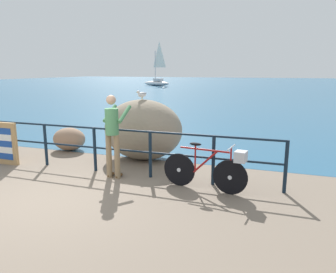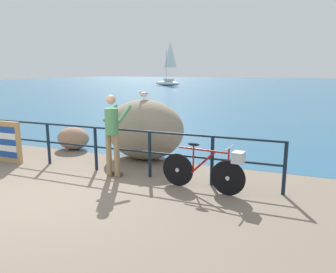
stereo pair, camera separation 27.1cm
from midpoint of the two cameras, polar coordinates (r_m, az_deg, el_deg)
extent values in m
cube|color=#756656|center=(24.82, 9.97, 6.08)|extent=(120.00, 120.00, 0.10)
cube|color=#285B7F|center=(52.70, 15.22, 8.78)|extent=(120.00, 90.00, 0.01)
cylinder|color=black|center=(9.39, -27.88, -0.64)|extent=(0.07, 0.07, 1.02)
cylinder|color=black|center=(8.44, -21.54, -1.34)|extent=(0.07, 0.07, 1.02)
cylinder|color=black|center=(7.62, -13.72, -2.18)|extent=(0.07, 0.07, 1.02)
cylinder|color=black|center=(6.98, -4.25, -3.14)|extent=(0.07, 0.07, 1.02)
cylinder|color=black|center=(6.56, 6.80, -4.15)|extent=(0.07, 0.07, 1.02)
cylinder|color=black|center=(6.42, 18.85, -5.07)|extent=(0.07, 0.07, 1.02)
cylinder|color=black|center=(7.52, -13.90, 1.44)|extent=(8.22, 0.04, 0.04)
cylinder|color=black|center=(7.61, -13.74, -1.89)|extent=(8.22, 0.04, 0.04)
cylinder|color=black|center=(6.51, 0.80, -5.85)|extent=(0.66, 0.12, 0.66)
cylinder|color=#B7BCC6|center=(6.51, 0.80, -5.85)|extent=(0.09, 0.07, 0.08)
cylinder|color=black|center=(6.15, 9.60, -7.08)|extent=(0.66, 0.12, 0.66)
cylinder|color=#B7BCC6|center=(6.15, 9.60, -7.08)|extent=(0.09, 0.07, 0.08)
cylinder|color=maroon|center=(6.19, 5.15, -2.32)|extent=(0.98, 0.16, 0.04)
cylinder|color=maroon|center=(6.24, 5.33, -4.44)|extent=(0.50, 0.10, 0.50)
cylinder|color=maroon|center=(6.30, 3.57, -3.96)|extent=(0.03, 0.03, 0.53)
ellipsoid|color=black|center=(6.23, 3.61, -1.34)|extent=(0.25, 0.13, 0.06)
cylinder|color=maroon|center=(6.07, 9.69, -4.53)|extent=(0.03, 0.03, 0.57)
cylinder|color=#B7BCC6|center=(6.00, 9.79, -1.91)|extent=(0.09, 0.48, 0.03)
cube|color=#B7BCC6|center=(5.99, 11.39, -3.48)|extent=(0.23, 0.26, 0.20)
cylinder|color=#8C7251|center=(7.11, -11.41, -3.37)|extent=(0.12, 0.12, 0.95)
ellipsoid|color=#513319|center=(7.28, -11.02, -6.56)|extent=(0.11, 0.26, 0.08)
cylinder|color=#8C7251|center=(7.01, -10.02, -3.53)|extent=(0.12, 0.12, 0.95)
ellipsoid|color=#513319|center=(7.18, -9.65, -6.77)|extent=(0.11, 0.26, 0.08)
cylinder|color=#4C8C59|center=(6.90, -10.95, 2.57)|extent=(0.28, 0.28, 0.55)
sphere|color=tan|center=(6.85, -11.10, 6.34)|extent=(0.20, 0.20, 0.20)
cylinder|color=#4C8C59|center=(7.18, -11.23, 4.01)|extent=(0.09, 0.52, 0.34)
cylinder|color=#4C8C59|center=(6.99, -8.71, 3.91)|extent=(0.09, 0.52, 0.34)
cube|color=tan|center=(9.01, -27.78, -1.04)|extent=(0.84, 0.09, 1.04)
cube|color=#1E479E|center=(9.04, -27.83, -3.03)|extent=(0.66, 0.01, 0.16)
cube|color=white|center=(9.00, -27.92, -2.07)|extent=(0.66, 0.01, 0.16)
cube|color=#1E479E|center=(8.97, -28.01, -1.10)|extent=(0.66, 0.01, 0.16)
cube|color=white|center=(8.94, -28.11, -0.13)|extent=(0.66, 0.01, 0.16)
cube|color=#1E479E|center=(8.92, -28.20, 0.85)|extent=(0.66, 0.01, 0.16)
ellipsoid|color=gray|center=(8.38, -5.34, 1.20)|extent=(2.07, 1.55, 1.55)
ellipsoid|color=#96745C|center=(9.83, -17.71, -0.42)|extent=(0.95, 0.78, 0.65)
cylinder|color=gold|center=(8.26, -5.42, 6.68)|extent=(0.01, 0.01, 0.06)
cylinder|color=gold|center=(8.29, -5.62, 6.70)|extent=(0.01, 0.01, 0.06)
ellipsoid|color=white|center=(8.27, -5.53, 7.34)|extent=(0.21, 0.28, 0.13)
ellipsoid|color=#9E9EA3|center=(8.28, -5.43, 7.56)|extent=(0.21, 0.27, 0.06)
sphere|color=white|center=(8.19, -6.19, 7.78)|extent=(0.08, 0.08, 0.08)
cone|color=gold|center=(8.16, -6.46, 7.72)|extent=(0.04, 0.06, 0.02)
ellipsoid|color=white|center=(47.27, -2.20, 9.31)|extent=(4.59, 2.54, 0.70)
cube|color=silver|center=(47.06, -1.92, 9.95)|extent=(1.48, 1.15, 0.36)
cylinder|color=#B2B2B7|center=(47.36, -2.42, 12.28)|extent=(0.10, 0.10, 4.20)
pyramid|color=white|center=(46.93, -1.70, 14.21)|extent=(1.55, 0.53, 3.57)
camera|label=1|loc=(0.14, -91.08, -0.22)|focal=34.73mm
camera|label=2|loc=(0.14, 88.92, 0.22)|focal=34.73mm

